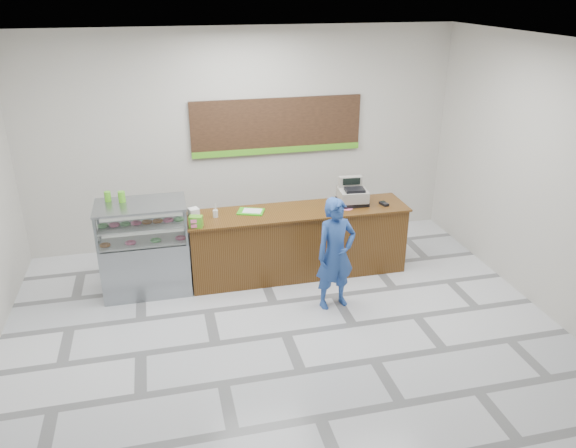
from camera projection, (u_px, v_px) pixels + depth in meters
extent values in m
plane|color=silver|center=(286.00, 334.00, 7.09)|extent=(7.00, 7.00, 0.00)
plane|color=beige|center=(243.00, 139.00, 9.07)|extent=(7.00, 0.00, 7.00)
plane|color=silver|center=(285.00, 45.00, 5.70)|extent=(7.00, 7.00, 0.00)
cube|color=#5A3717|center=(298.00, 243.00, 8.39)|extent=(3.20, 0.70, 1.00)
cube|color=#5A3717|center=(298.00, 211.00, 8.19)|extent=(3.26, 0.76, 0.03)
cube|color=gray|center=(147.00, 265.00, 7.96)|extent=(1.20, 0.70, 0.80)
cube|color=white|center=(142.00, 223.00, 7.70)|extent=(1.20, 0.70, 0.50)
cube|color=gray|center=(140.00, 205.00, 7.60)|extent=(1.22, 0.72, 0.03)
cube|color=silver|center=(144.00, 238.00, 7.79)|extent=(1.14, 0.64, 0.02)
cube|color=silver|center=(142.00, 222.00, 7.70)|extent=(1.14, 0.64, 0.02)
torus|color=#A05C27|center=(105.00, 242.00, 7.58)|extent=(0.15, 0.15, 0.05)
torus|color=pink|center=(131.00, 240.00, 7.65)|extent=(0.15, 0.15, 0.05)
torus|color=#6AC56B|center=(156.00, 238.00, 7.72)|extent=(0.15, 0.15, 0.05)
torus|color=pink|center=(180.00, 235.00, 7.80)|extent=(0.15, 0.15, 0.05)
torus|color=#6AC56B|center=(104.00, 222.00, 7.62)|extent=(0.15, 0.15, 0.05)
torus|color=pink|center=(115.00, 221.00, 7.65)|extent=(0.15, 0.15, 0.05)
torus|color=#6AC56B|center=(125.00, 220.00, 7.68)|extent=(0.15, 0.15, 0.05)
torus|color=pink|center=(136.00, 219.00, 7.71)|extent=(0.15, 0.15, 0.05)
torus|color=#A05C27|center=(147.00, 218.00, 7.74)|extent=(0.15, 0.15, 0.05)
torus|color=#A05C27|center=(157.00, 217.00, 7.77)|extent=(0.15, 0.15, 0.05)
torus|color=pink|center=(168.00, 216.00, 7.80)|extent=(0.15, 0.15, 0.05)
torus|color=#6AC56B|center=(178.00, 215.00, 7.83)|extent=(0.15, 0.15, 0.05)
cube|color=black|center=(277.00, 126.00, 9.07)|extent=(2.80, 0.05, 0.90)
cube|color=#55AE21|center=(278.00, 150.00, 9.21)|extent=(2.80, 0.02, 0.10)
cube|color=black|center=(352.00, 202.00, 8.42)|extent=(0.41, 0.41, 0.06)
cube|color=gray|center=(352.00, 195.00, 8.37)|extent=(0.44, 0.46, 0.16)
cube|color=black|center=(355.00, 190.00, 8.26)|extent=(0.30, 0.23, 0.04)
cube|color=gray|center=(350.00, 182.00, 8.42)|extent=(0.35, 0.13, 0.16)
cube|color=black|center=(352.00, 181.00, 8.36)|extent=(0.27, 0.04, 0.10)
cube|color=black|center=(384.00, 204.00, 8.36)|extent=(0.12, 0.17, 0.04)
cube|color=green|center=(251.00, 212.00, 8.11)|extent=(0.44, 0.38, 0.02)
cube|color=white|center=(252.00, 211.00, 8.11)|extent=(0.32, 0.27, 0.00)
cube|color=white|center=(194.00, 212.00, 7.95)|extent=(0.17, 0.17, 0.12)
cylinder|color=silver|center=(215.00, 214.00, 7.92)|extent=(0.07, 0.07, 0.11)
cube|color=#55AE21|center=(196.00, 222.00, 7.59)|extent=(0.20, 0.16, 0.16)
cylinder|color=pink|center=(347.00, 208.00, 8.24)|extent=(0.18, 0.18, 0.00)
cylinder|color=#55AE21|center=(108.00, 196.00, 7.66)|extent=(0.09, 0.09, 0.14)
cylinder|color=#55AE21|center=(122.00, 197.00, 7.63)|extent=(0.10, 0.10, 0.15)
imported|color=#264995|center=(336.00, 254.00, 7.43)|extent=(0.63, 0.47, 1.55)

